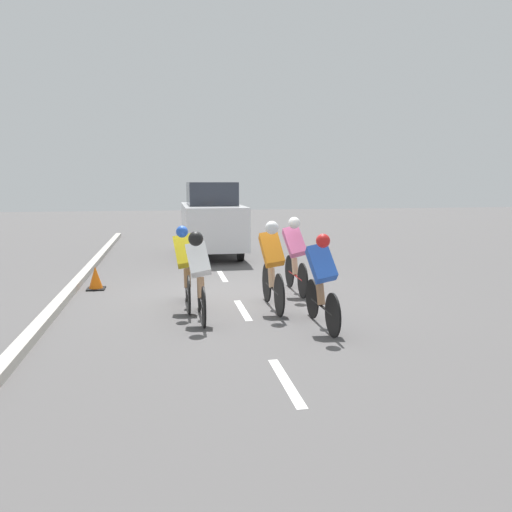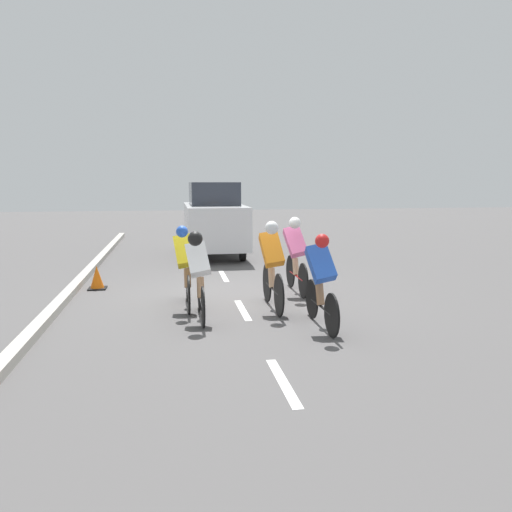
% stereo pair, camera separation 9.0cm
% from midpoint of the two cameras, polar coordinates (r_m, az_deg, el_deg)
% --- Properties ---
extents(ground_plane, '(60.00, 60.00, 0.00)m').
position_cam_midpoint_polar(ground_plane, '(9.68, -2.66, -4.78)').
color(ground_plane, '#565454').
extents(lane_stripe_near, '(0.12, 1.40, 0.01)m').
position_cam_midpoint_polar(lane_stripe_near, '(5.77, 2.98, -14.13)').
color(lane_stripe_near, white).
rests_on(lane_stripe_near, ground).
extents(lane_stripe_mid, '(0.12, 1.40, 0.01)m').
position_cam_midpoint_polar(lane_stripe_mid, '(8.76, -1.83, -6.18)').
color(lane_stripe_mid, white).
rests_on(lane_stripe_mid, ground).
extents(lane_stripe_far, '(0.12, 1.40, 0.01)m').
position_cam_midpoint_polar(lane_stripe_far, '(11.86, -4.10, -2.30)').
color(lane_stripe_far, white).
rests_on(lane_stripe_far, ground).
extents(curb, '(0.20, 25.15, 0.14)m').
position_cam_midpoint_polar(curb, '(8.88, -22.85, -6.21)').
color(curb, '#B7B2A8').
rests_on(curb, ground).
extents(cyclist_yellow, '(0.41, 1.66, 1.49)m').
position_cam_midpoint_polar(cyclist_yellow, '(8.81, -8.33, -1.06)').
color(cyclist_yellow, black).
rests_on(cyclist_yellow, ground).
extents(cyclist_blue, '(0.42, 1.68, 1.48)m').
position_cam_midpoint_polar(cyclist_blue, '(7.58, 7.18, -2.57)').
color(cyclist_blue, black).
rests_on(cyclist_blue, ground).
extents(cyclist_white, '(0.41, 1.68, 1.47)m').
position_cam_midpoint_polar(cyclist_white, '(8.03, -6.84, -1.87)').
color(cyclist_white, black).
rests_on(cyclist_white, ground).
extents(cyclist_pink, '(0.44, 1.72, 1.55)m').
position_cam_midpoint_polar(cyclist_pink, '(9.92, 4.21, 0.34)').
color(cyclist_pink, black).
rests_on(cyclist_pink, ground).
extents(cyclist_orange, '(0.40, 1.77, 1.58)m').
position_cam_midpoint_polar(cyclist_orange, '(8.62, 1.54, -0.87)').
color(cyclist_orange, black).
rests_on(cyclist_orange, ground).
extents(support_car, '(1.70, 3.85, 2.20)m').
position_cam_midpoint_polar(support_car, '(15.09, -5.23, 4.19)').
color(support_car, black).
rests_on(support_car, ground).
extents(traffic_cone, '(0.36, 0.36, 0.49)m').
position_cam_midpoint_polar(traffic_cone, '(10.89, -18.09, -2.43)').
color(traffic_cone, black).
rests_on(traffic_cone, ground).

